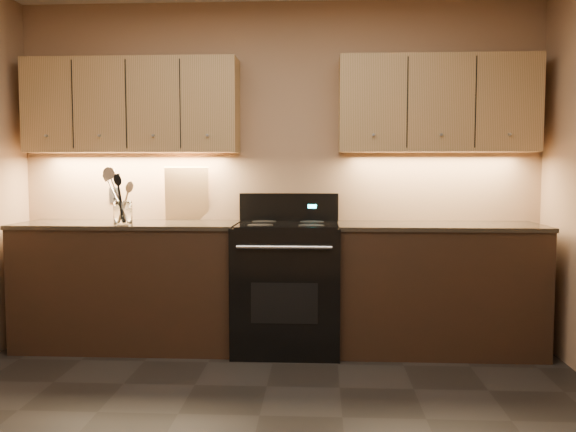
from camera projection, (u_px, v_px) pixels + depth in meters
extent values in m
cube|color=#A27D5F|center=(279.00, 172.00, 4.72)|extent=(4.00, 0.04, 2.60)
cube|color=black|center=(130.00, 286.00, 4.55)|extent=(1.60, 0.60, 0.90)
cube|color=#3B3226|center=(128.00, 225.00, 4.51)|extent=(1.62, 0.62, 0.03)
cube|color=black|center=(438.00, 290.00, 4.43)|extent=(1.44, 0.60, 0.90)
cube|color=#3B3226|center=(439.00, 226.00, 4.39)|extent=(1.46, 0.62, 0.03)
cube|color=black|center=(287.00, 287.00, 4.46)|extent=(0.76, 0.65, 0.92)
cube|color=black|center=(287.00, 224.00, 4.43)|extent=(0.70, 0.60, 0.01)
cube|color=black|center=(289.00, 207.00, 4.70)|extent=(0.76, 0.07, 0.22)
cube|color=#19E5F2|center=(312.00, 206.00, 4.66)|extent=(0.06, 0.00, 0.03)
cylinder|color=silver|center=(284.00, 247.00, 4.10)|extent=(0.65, 0.02, 0.02)
cube|color=black|center=(284.00, 303.00, 4.14)|extent=(0.46, 0.00, 0.28)
cylinder|color=black|center=(260.00, 225.00, 4.29)|extent=(0.18, 0.18, 0.00)
cylinder|color=black|center=(311.00, 225.00, 4.27)|extent=(0.18, 0.18, 0.00)
cylinder|color=black|center=(264.00, 221.00, 4.58)|extent=(0.18, 0.18, 0.00)
cylinder|color=black|center=(312.00, 222.00, 4.56)|extent=(0.18, 0.18, 0.00)
cube|color=tan|center=(132.00, 106.00, 4.60)|extent=(1.60, 0.30, 0.70)
cube|color=tan|center=(437.00, 104.00, 4.48)|extent=(1.44, 0.30, 0.70)
cube|color=#B2B5BA|center=(115.00, 195.00, 4.80)|extent=(0.08, 0.01, 0.12)
cylinder|color=white|center=(123.00, 213.00, 4.37)|extent=(0.16, 0.16, 0.17)
cylinder|color=white|center=(123.00, 223.00, 4.37)|extent=(0.13, 0.13, 0.02)
cube|color=tan|center=(187.00, 194.00, 4.72)|extent=(0.35, 0.19, 0.42)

